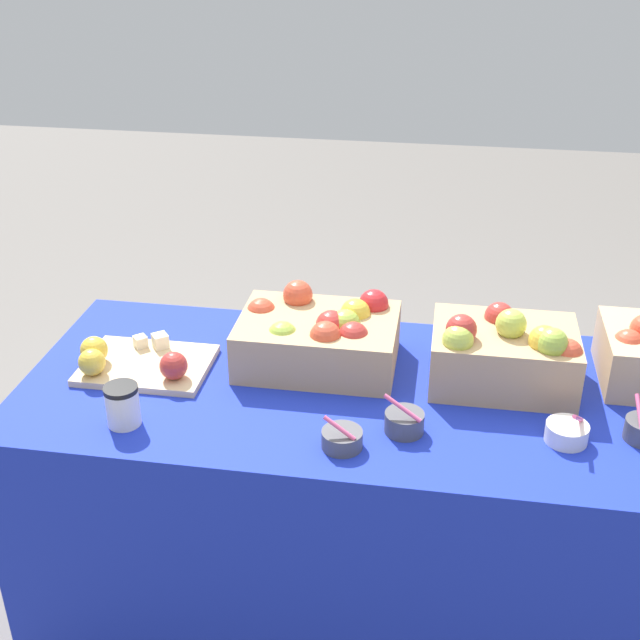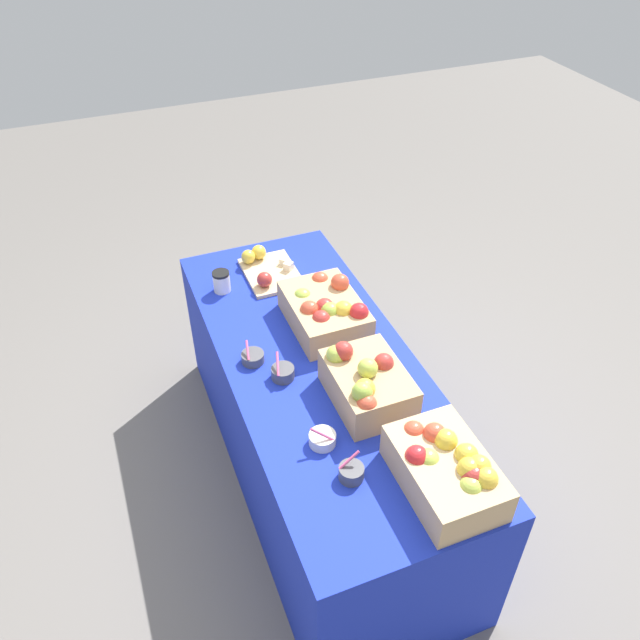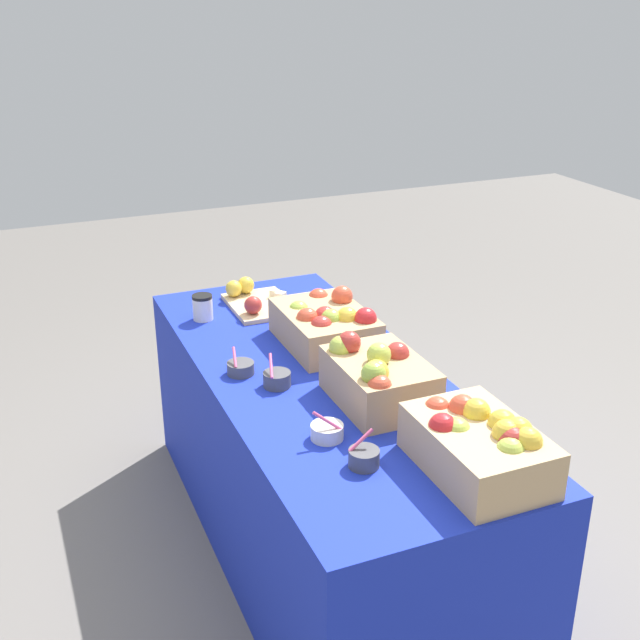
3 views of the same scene
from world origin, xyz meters
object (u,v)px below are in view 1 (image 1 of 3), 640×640
object	(u,v)px
sample_bowl_far	(342,439)
coffee_cup	(123,405)
apple_crate_middle	(505,353)
sample_bowl_mid	(567,432)
sample_bowl_near	(404,422)
apple_crate_right	(320,337)
cutting_board_front	(136,362)

from	to	relation	value
sample_bowl_far	coffee_cup	size ratio (longest dim) A/B	0.92
apple_crate_middle	sample_bowl_mid	world-z (taller)	apple_crate_middle
apple_crate_middle	sample_bowl_far	xyz separation A→B (m)	(-0.37, -0.34, -0.07)
sample_bowl_mid	coffee_cup	distance (m)	1.03
sample_bowl_near	sample_bowl_far	bearing A→B (deg)	-148.20
sample_bowl_mid	coffee_cup	xyz separation A→B (m)	(-1.03, -0.10, 0.03)
apple_crate_right	coffee_cup	xyz separation A→B (m)	(-0.41, -0.36, -0.03)
apple_crate_middle	cutting_board_front	world-z (taller)	apple_crate_middle
sample_bowl_far	sample_bowl_mid	bearing A→B (deg)	11.82
sample_bowl_near	sample_bowl_far	world-z (taller)	sample_bowl_near
coffee_cup	cutting_board_front	bearing A→B (deg)	103.36
apple_crate_right	sample_bowl_mid	size ratio (longest dim) A/B	4.08
cutting_board_front	sample_bowl_mid	world-z (taller)	sample_bowl_mid
sample_bowl_near	cutting_board_front	bearing A→B (deg)	167.36
cutting_board_front	apple_crate_right	bearing A→B (deg)	14.48
sample_bowl_mid	sample_bowl_near	bearing A→B (deg)	-176.56
cutting_board_front	sample_bowl_near	world-z (taller)	sample_bowl_near
apple_crate_middle	cutting_board_front	distance (m)	0.95
sample_bowl_far	coffee_cup	distance (m)	0.52
apple_crate_middle	sample_bowl_mid	bearing A→B (deg)	-59.36
apple_crate_right	cutting_board_front	xyz separation A→B (m)	(-0.47, -0.12, -0.05)
sample_bowl_near	coffee_cup	distance (m)	0.66
sample_bowl_far	apple_crate_right	bearing A→B (deg)	106.99
apple_crate_middle	coffee_cup	xyz separation A→B (m)	(-0.89, -0.33, -0.04)
coffee_cup	sample_bowl_far	bearing A→B (deg)	-0.96
sample_bowl_mid	sample_bowl_far	bearing A→B (deg)	-168.18
cutting_board_front	coffee_cup	distance (m)	0.24
apple_crate_middle	apple_crate_right	xyz separation A→B (m)	(-0.48, 0.02, -0.01)
sample_bowl_mid	coffee_cup	bearing A→B (deg)	-174.61
cutting_board_front	coffee_cup	xyz separation A→B (m)	(0.06, -0.23, 0.02)
apple_crate_right	cutting_board_front	bearing A→B (deg)	-165.52
apple_crate_right	coffee_cup	distance (m)	0.54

